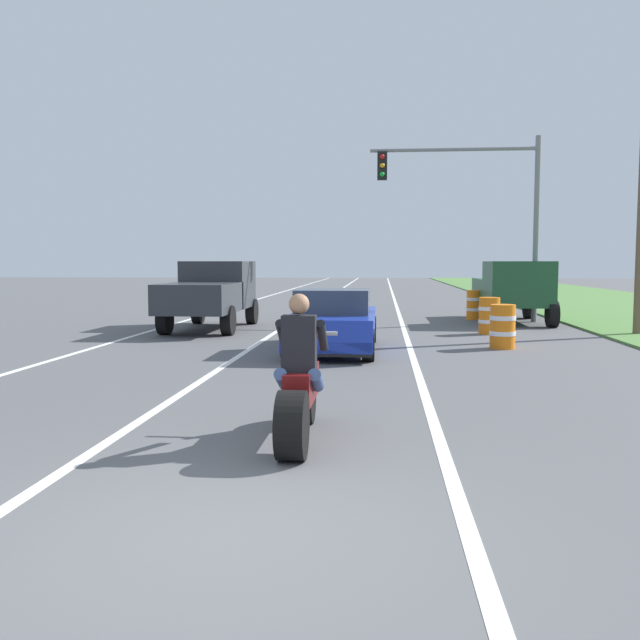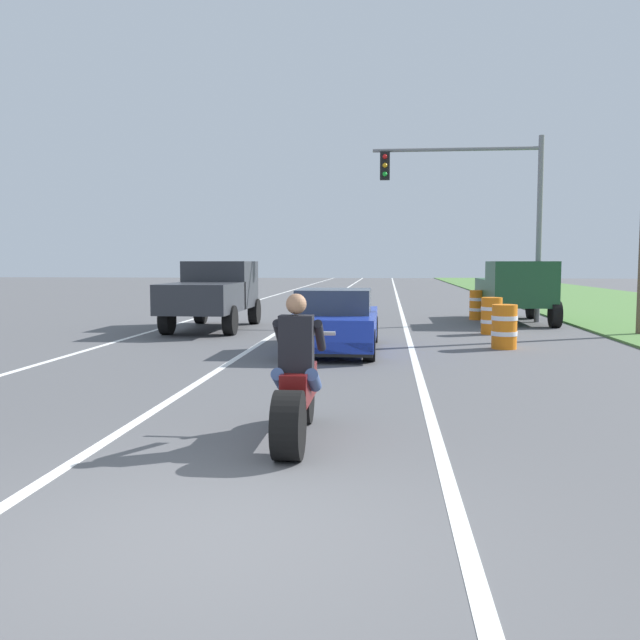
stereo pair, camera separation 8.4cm
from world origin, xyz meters
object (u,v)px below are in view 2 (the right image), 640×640
(traffic_light_mast_near, at_px, (485,197))
(pickup_truck_left_lane_dark_grey, at_px, (213,291))
(construction_barrel_nearest, at_px, (504,326))
(pickup_truck_right_shoulder_dark_green, at_px, (515,288))
(construction_barrel_far, at_px, (478,305))
(motorcycle_with_rider, at_px, (296,389))
(construction_barrel_mid, at_px, (492,316))
(sports_car_blue, at_px, (335,322))

(traffic_light_mast_near, bearing_deg, pickup_truck_left_lane_dark_grey, -157.91)
(construction_barrel_nearest, bearing_deg, traffic_light_mast_near, 86.01)
(pickup_truck_right_shoulder_dark_green, bearing_deg, construction_barrel_far, 139.44)
(motorcycle_with_rider, distance_m, construction_barrel_nearest, 9.22)
(pickup_truck_left_lane_dark_grey, height_order, traffic_light_mast_near, traffic_light_mast_near)
(construction_barrel_far, bearing_deg, pickup_truck_right_shoulder_dark_green, -40.56)
(motorcycle_with_rider, distance_m, construction_barrel_mid, 12.25)
(pickup_truck_right_shoulder_dark_green, height_order, construction_barrel_far, pickup_truck_right_shoulder_dark_green)
(sports_car_blue, bearing_deg, pickup_truck_right_shoulder_dark_green, 55.64)
(construction_barrel_nearest, bearing_deg, construction_barrel_far, 86.88)
(sports_car_blue, height_order, pickup_truck_left_lane_dark_grey, pickup_truck_left_lane_dark_grey)
(motorcycle_with_rider, bearing_deg, pickup_truck_right_shoulder_dark_green, 71.80)
(sports_car_blue, distance_m, pickup_truck_right_shoulder_dark_green, 9.36)
(motorcycle_with_rider, distance_m, pickup_truck_right_shoulder_dark_green, 16.29)
(pickup_truck_right_shoulder_dark_green, bearing_deg, pickup_truck_left_lane_dark_grey, -161.01)
(sports_car_blue, relative_size, construction_barrel_mid, 4.30)
(sports_car_blue, bearing_deg, construction_barrel_far, 63.97)
(motorcycle_with_rider, bearing_deg, sports_car_blue, 91.39)
(pickup_truck_right_shoulder_dark_green, relative_size, construction_barrel_nearest, 4.80)
(pickup_truck_left_lane_dark_grey, bearing_deg, sports_car_blue, -49.37)
(motorcycle_with_rider, bearing_deg, traffic_light_mast_near, 75.33)
(traffic_light_mast_near, xyz_separation_m, construction_barrel_far, (-0.07, 0.75, -3.55))
(sports_car_blue, xyz_separation_m, construction_barrel_mid, (3.97, 3.89, -0.13))
(sports_car_blue, height_order, construction_barrel_nearest, sports_car_blue)
(motorcycle_with_rider, relative_size, construction_barrel_far, 2.21)
(pickup_truck_left_lane_dark_grey, xyz_separation_m, pickup_truck_right_shoulder_dark_green, (9.18, 3.16, 0.00))
(motorcycle_with_rider, relative_size, pickup_truck_right_shoulder_dark_green, 0.46)
(traffic_light_mast_near, bearing_deg, pickup_truck_right_shoulder_dark_green, -9.27)
(traffic_light_mast_near, xyz_separation_m, construction_barrel_nearest, (-0.50, -7.14, -3.55))
(motorcycle_with_rider, height_order, construction_barrel_far, motorcycle_with_rider)
(pickup_truck_left_lane_dark_grey, relative_size, pickup_truck_right_shoulder_dark_green, 1.00)
(pickup_truck_right_shoulder_dark_green, xyz_separation_m, construction_barrel_mid, (-1.31, -3.82, -0.60))
(pickup_truck_left_lane_dark_grey, distance_m, construction_barrel_nearest, 8.61)
(motorcycle_with_rider, bearing_deg, construction_barrel_mid, 72.02)
(motorcycle_with_rider, height_order, sports_car_blue, motorcycle_with_rider)
(pickup_truck_right_shoulder_dark_green, bearing_deg, traffic_light_mast_near, 170.73)
(pickup_truck_right_shoulder_dark_green, xyz_separation_m, construction_barrel_nearest, (-1.49, -6.98, -0.60))
(pickup_truck_left_lane_dark_grey, bearing_deg, construction_barrel_far, 26.62)
(pickup_truck_left_lane_dark_grey, xyz_separation_m, construction_barrel_mid, (7.88, -0.66, -0.60))
(motorcycle_with_rider, xyz_separation_m, pickup_truck_left_lane_dark_grey, (-4.10, 12.31, 0.51))
(sports_car_blue, height_order, construction_barrel_far, sports_car_blue)
(sports_car_blue, bearing_deg, construction_barrel_nearest, 11.07)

